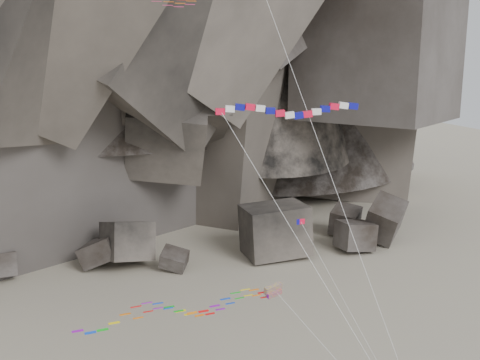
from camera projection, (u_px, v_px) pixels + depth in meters
name	position (u px, v px, depth m)	size (l,w,h in m)	color
boulder_field	(145.00, 252.00, 75.42)	(79.16, 18.27, 8.25)	#47423F
banner_kite	(289.00, 112.00, 42.09)	(9.74, 14.60, 22.71)	#F20E33
parafoil_kite	(173.00, 308.00, 42.34)	(20.64, 13.68, 9.26)	yellow
pennant_kite	(321.00, 260.00, 42.49)	(4.19, 11.75, 14.39)	#F20E33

